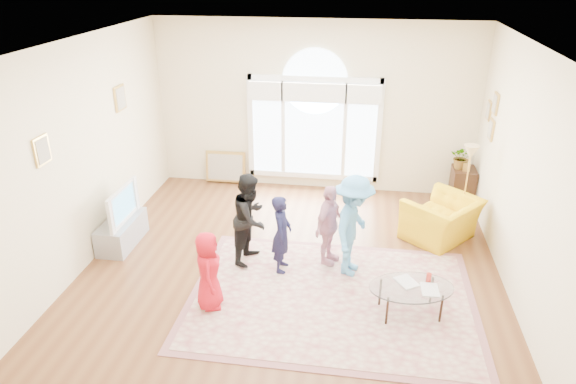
# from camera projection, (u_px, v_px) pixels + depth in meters

# --- Properties ---
(ground) EXTENTS (6.00, 6.00, 0.00)m
(ground) POSITION_uv_depth(u_px,v_px,m) (291.00, 268.00, 7.55)
(ground) COLOR brown
(ground) RESTS_ON ground
(room_shell) EXTENTS (6.00, 6.00, 6.00)m
(room_shell) POSITION_uv_depth(u_px,v_px,m) (314.00, 112.00, 9.44)
(room_shell) COLOR beige
(room_shell) RESTS_ON ground
(area_rug) EXTENTS (3.60, 2.60, 0.02)m
(area_rug) POSITION_uv_depth(u_px,v_px,m) (332.00, 297.00, 6.88)
(area_rug) COLOR #BFB097
(area_rug) RESTS_ON ground
(rug_border) EXTENTS (3.80, 2.80, 0.01)m
(rug_border) POSITION_uv_depth(u_px,v_px,m) (331.00, 298.00, 6.88)
(rug_border) COLOR #8C585A
(rug_border) RESTS_ON ground
(tv_console) EXTENTS (0.45, 1.00, 0.42)m
(tv_console) POSITION_uv_depth(u_px,v_px,m) (122.00, 232.00, 8.11)
(tv_console) COLOR gray
(tv_console) RESTS_ON ground
(television) EXTENTS (0.16, 0.97, 0.56)m
(television) POSITION_uv_depth(u_px,v_px,m) (118.00, 204.00, 7.90)
(television) COLOR black
(television) RESTS_ON tv_console
(coffee_table) EXTENTS (1.18, 0.89, 0.54)m
(coffee_table) POSITION_uv_depth(u_px,v_px,m) (411.00, 288.00, 6.41)
(coffee_table) COLOR silver
(coffee_table) RESTS_ON ground
(armchair) EXTENTS (1.40, 1.42, 0.70)m
(armchair) POSITION_uv_depth(u_px,v_px,m) (441.00, 219.00, 8.21)
(armchair) COLOR yellow
(armchair) RESTS_ON ground
(side_cabinet) EXTENTS (0.40, 0.50, 0.70)m
(side_cabinet) POSITION_uv_depth(u_px,v_px,m) (462.00, 187.00, 9.36)
(side_cabinet) COLOR black
(side_cabinet) RESTS_ON ground
(floor_lamp) EXTENTS (0.32, 0.32, 1.51)m
(floor_lamp) POSITION_uv_depth(u_px,v_px,m) (470.00, 159.00, 8.03)
(floor_lamp) COLOR black
(floor_lamp) RESTS_ON ground
(plant_pedestal) EXTENTS (0.20, 0.20, 0.70)m
(plant_pedestal) POSITION_uv_depth(u_px,v_px,m) (457.00, 186.00, 9.37)
(plant_pedestal) COLOR white
(plant_pedestal) RESTS_ON ground
(potted_plant) EXTENTS (0.44, 0.40, 0.43)m
(potted_plant) POSITION_uv_depth(u_px,v_px,m) (462.00, 157.00, 9.14)
(potted_plant) COLOR #33722D
(potted_plant) RESTS_ON plant_pedestal
(leaning_picture) EXTENTS (0.80, 0.14, 0.62)m
(leaning_picture) POSITION_uv_depth(u_px,v_px,m) (227.00, 183.00, 10.39)
(leaning_picture) COLOR tan
(leaning_picture) RESTS_ON ground
(child_red) EXTENTS (0.45, 0.59, 1.07)m
(child_red) POSITION_uv_depth(u_px,v_px,m) (208.00, 271.00, 6.49)
(child_red) COLOR red
(child_red) RESTS_ON area_rug
(child_navy) EXTENTS (0.28, 0.43, 1.16)m
(child_navy) POSITION_uv_depth(u_px,v_px,m) (282.00, 234.00, 7.26)
(child_navy) COLOR #151533
(child_navy) RESTS_ON area_rug
(child_black) EXTENTS (0.65, 0.76, 1.38)m
(child_black) POSITION_uv_depth(u_px,v_px,m) (251.00, 218.00, 7.46)
(child_black) COLOR black
(child_black) RESTS_ON area_rug
(child_pink) EXTENTS (0.55, 0.78, 1.23)m
(child_pink) POSITION_uv_depth(u_px,v_px,m) (329.00, 225.00, 7.42)
(child_pink) COLOR #CF90A2
(child_pink) RESTS_ON area_rug
(child_blue) EXTENTS (0.76, 1.07, 1.49)m
(child_blue) POSITION_uv_depth(u_px,v_px,m) (353.00, 226.00, 7.13)
(child_blue) COLOR #4B92C7
(child_blue) RESTS_ON area_rug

